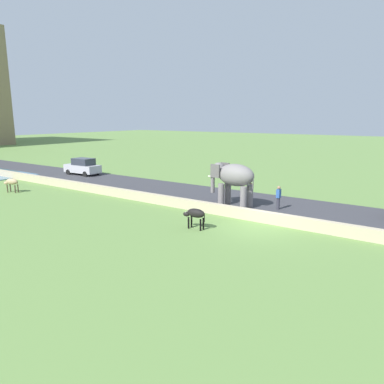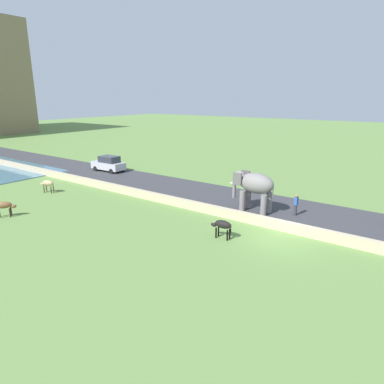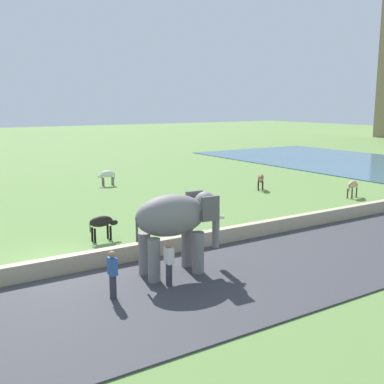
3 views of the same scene
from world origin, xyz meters
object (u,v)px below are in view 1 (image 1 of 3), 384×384
Objects in this scene: person_trailing at (278,197)px; cow_tan at (12,182)px; elephant at (233,178)px; cow_black at (195,214)px; person_beside_elephant at (250,194)px; car_silver at (83,167)px.

cow_tan is (-6.91, 20.08, -0.04)m from person_trailing.
elephant reaches higher than cow_black.
car_silver is (2.18, 20.51, 0.03)m from person_beside_elephant.
car_silver is at bearing 83.94° from person_beside_elephant.
cow_black is at bearing -88.56° from cow_tan.
cow_black is at bearing -113.14° from car_silver.
car_silver is at bearing 66.86° from cow_black.
car_silver is (2.21, 22.54, 0.03)m from person_trailing.
elephant is 3.28m from person_trailing.
cow_black is 17.83m from cow_tan.
person_beside_elephant is 0.40× the size of car_silver.
cow_black and cow_tan have the same top height.
person_trailing is at bearing -72.32° from elephant.
elephant is at bearing 6.86° from cow_black.
person_trailing is 0.40× the size of car_silver.
person_beside_elephant is 19.34m from cow_tan.
elephant is at bearing 107.68° from person_trailing.
person_beside_elephant is 1.00× the size of person_trailing.
person_beside_elephant and person_trailing have the same top height.
car_silver is at bearing 80.92° from elephant.
cow_tan is at bearing 111.04° from person_beside_elephant.
car_silver reaches higher than person_beside_elephant.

